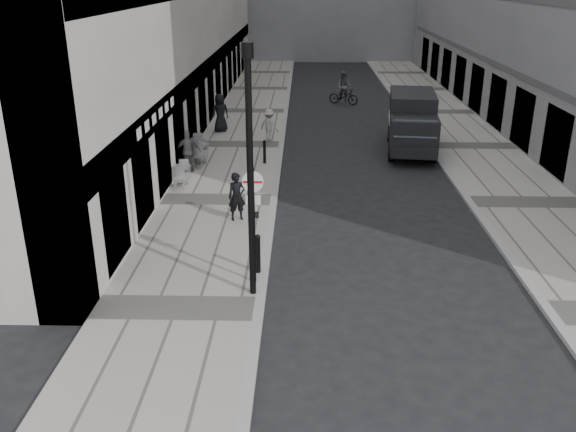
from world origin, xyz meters
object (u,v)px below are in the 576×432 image
at_px(walking_man, 237,197).
at_px(panel_van, 412,120).
at_px(lamppost, 250,163).
at_px(cyclist, 344,92).
at_px(sign_post, 253,210).

relative_size(walking_man, panel_van, 0.28).
xyz_separation_m(lamppost, cyclist, (3.76, 24.79, -2.75)).
bearing_deg(walking_man, panel_van, 32.66).
xyz_separation_m(sign_post, lamppost, (0.00, -0.61, 1.42)).
bearing_deg(lamppost, sign_post, 90.00).
bearing_deg(panel_van, walking_man, -121.36).
height_order(walking_man, cyclist, cyclist).
height_order(walking_man, panel_van, panel_van).
bearing_deg(sign_post, lamppost, -89.78).
xyz_separation_m(panel_van, cyclist, (-2.46, 10.76, -0.65)).
height_order(walking_man, lamppost, lamppost).
bearing_deg(panel_van, lamppost, -107.17).
height_order(lamppost, panel_van, lamppost).
height_order(lamppost, cyclist, lamppost).
relative_size(walking_man, cyclist, 0.78).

